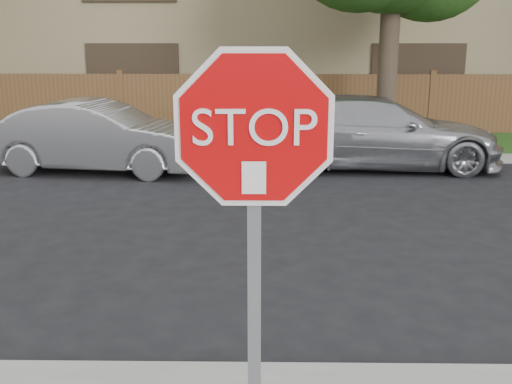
{
  "coord_description": "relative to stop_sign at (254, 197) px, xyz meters",
  "views": [
    {
      "loc": [
        -0.27,
        -4.15,
        2.55
      ],
      "look_at": [
        -0.32,
        -0.9,
        1.7
      ],
      "focal_mm": 42.0,
      "sensor_mm": 36.0,
      "label": 1
    }
  ],
  "objects": [
    {
      "name": "ground",
      "position": [
        0.32,
        1.48,
        -1.83
      ],
      "size": [
        90.0,
        90.0,
        0.0
      ],
      "primitive_type": "plane",
      "color": "black",
      "rests_on": "ground"
    },
    {
      "name": "far_curb",
      "position": [
        0.32,
        9.63,
        -1.75
      ],
      "size": [
        70.0,
        0.3,
        0.15
      ],
      "primitive_type": "cube",
      "color": "gray",
      "rests_on": "ground"
    },
    {
      "name": "grass_strip",
      "position": [
        0.32,
        11.28,
        -1.77
      ],
      "size": [
        70.0,
        3.0,
        0.12
      ],
      "primitive_type": "cube",
      "color": "#1E4714",
      "rests_on": "ground"
    },
    {
      "name": "fence",
      "position": [
        0.32,
        12.88,
        -1.03
      ],
      "size": [
        70.0,
        0.12,
        1.6
      ],
      "primitive_type": "cube",
      "color": "brown",
      "rests_on": "ground"
    },
    {
      "name": "apartment_building",
      "position": [
        0.32,
        18.48,
        1.7
      ],
      "size": [
        35.2,
        9.2,
        7.2
      ],
      "color": "#96815D",
      "rests_on": "ground"
    },
    {
      "name": "stop_sign",
      "position": [
        0.0,
        0.0,
        0.0
      ],
      "size": [
        1.01,
        0.13,
        2.55
      ],
      "color": "gray",
      "rests_on": "sidewalk_near"
    },
    {
      "name": "sedan_left",
      "position": [
        -3.14,
        8.61,
        -1.15
      ],
      "size": [
        4.27,
        1.95,
        1.36
      ],
      "primitive_type": "imported",
      "rotation": [
        0.0,
        0.0,
        1.44
      ],
      "color": "#A7A8AC",
      "rests_on": "ground"
    },
    {
      "name": "sedan_right",
      "position": [
        2.22,
        9.08,
        -1.12
      ],
      "size": [
        4.93,
        2.09,
        1.42
      ],
      "primitive_type": "imported",
      "rotation": [
        0.0,
        0.0,
        1.55
      ],
      "color": "#ADAEB5",
      "rests_on": "ground"
    }
  ]
}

